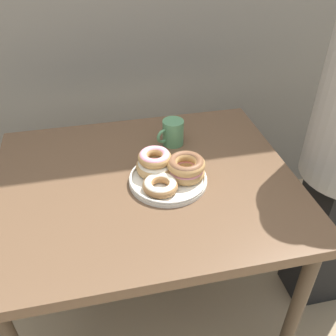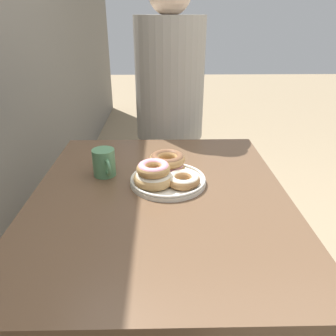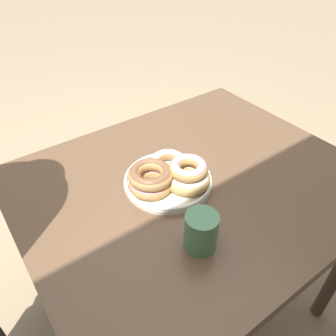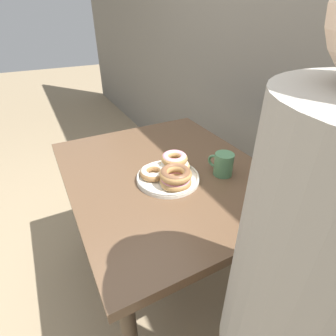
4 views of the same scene
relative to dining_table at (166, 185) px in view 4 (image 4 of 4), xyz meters
The scene contains 6 objects.
ground_plane 0.77m from the dining_table, 90.00° to the right, with size 14.00×14.00×0.00m, color #937F60.
wall_back 0.98m from the dining_table, 90.00° to the left, with size 8.00×0.05×2.60m.
dining_table is the anchor object (origin of this frame).
donut_plate 0.15m from the dining_table, 14.03° to the right, with size 0.29×0.27×0.09m.
coffee_mug 0.28m from the dining_table, 54.81° to the left, with size 0.11×0.08×0.10m.
person_figure 0.79m from the dining_table, ahead, with size 0.36×0.36×1.50m.
Camera 4 is at (0.90, -0.10, 1.40)m, focal length 28.00 mm.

